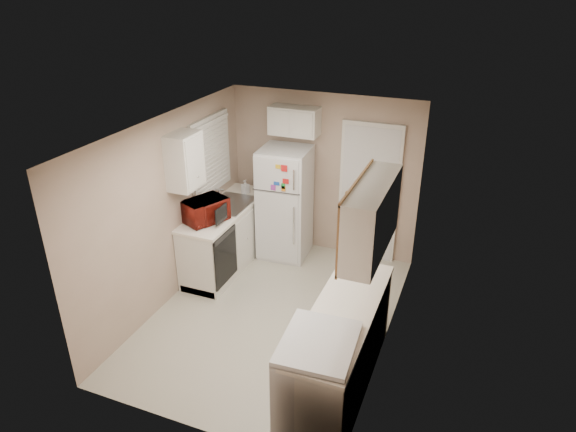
% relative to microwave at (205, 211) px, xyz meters
% --- Properties ---
extents(floor, '(3.80, 3.80, 0.00)m').
position_rel_microwave_xyz_m(floor, '(1.15, -0.44, -1.05)').
color(floor, beige).
rests_on(floor, ground).
extents(ceiling, '(3.80, 3.80, 0.00)m').
position_rel_microwave_xyz_m(ceiling, '(1.15, -0.44, 1.35)').
color(ceiling, white).
rests_on(ceiling, floor).
extents(wall_left, '(3.80, 3.80, 0.00)m').
position_rel_microwave_xyz_m(wall_left, '(-0.25, -0.44, 0.15)').
color(wall_left, tan).
rests_on(wall_left, floor).
extents(wall_right, '(3.80, 3.80, 0.00)m').
position_rel_microwave_xyz_m(wall_right, '(2.55, -0.44, 0.15)').
color(wall_right, tan).
rests_on(wall_right, floor).
extents(wall_back, '(2.80, 2.80, 0.00)m').
position_rel_microwave_xyz_m(wall_back, '(1.15, 1.46, 0.15)').
color(wall_back, tan).
rests_on(wall_back, floor).
extents(wall_front, '(2.80, 2.80, 0.00)m').
position_rel_microwave_xyz_m(wall_front, '(1.15, -2.34, 0.15)').
color(wall_front, tan).
rests_on(wall_front, floor).
extents(left_counter, '(0.60, 1.80, 0.90)m').
position_rel_microwave_xyz_m(left_counter, '(0.05, 0.46, -0.60)').
color(left_counter, silver).
rests_on(left_counter, floor).
extents(dishwasher, '(0.03, 0.58, 0.72)m').
position_rel_microwave_xyz_m(dishwasher, '(0.34, -0.14, -0.56)').
color(dishwasher, black).
rests_on(dishwasher, floor).
extents(sink, '(0.54, 0.74, 0.16)m').
position_rel_microwave_xyz_m(sink, '(0.05, 0.61, -0.19)').
color(sink, gray).
rests_on(sink, left_counter).
extents(microwave, '(0.63, 0.51, 0.37)m').
position_rel_microwave_xyz_m(microwave, '(0.00, 0.00, 0.00)').
color(microwave, maroon).
rests_on(microwave, left_counter).
extents(soap_bottle, '(0.12, 0.12, 0.21)m').
position_rel_microwave_xyz_m(soap_bottle, '(0.07, 1.04, -0.05)').
color(soap_bottle, white).
rests_on(soap_bottle, left_counter).
extents(window_blinds, '(0.10, 0.98, 1.08)m').
position_rel_microwave_xyz_m(window_blinds, '(-0.21, 0.61, 0.55)').
color(window_blinds, silver).
rests_on(window_blinds, wall_left).
extents(upper_cabinet_left, '(0.30, 0.45, 0.70)m').
position_rel_microwave_xyz_m(upper_cabinet_left, '(-0.10, -0.22, 0.75)').
color(upper_cabinet_left, silver).
rests_on(upper_cabinet_left, wall_left).
extents(refrigerator, '(0.73, 0.71, 1.66)m').
position_rel_microwave_xyz_m(refrigerator, '(0.71, 1.06, -0.22)').
color(refrigerator, silver).
rests_on(refrigerator, floor).
extents(cabinet_over_fridge, '(0.70, 0.30, 0.40)m').
position_rel_microwave_xyz_m(cabinet_over_fridge, '(0.75, 1.31, 0.95)').
color(cabinet_over_fridge, silver).
rests_on(cabinet_over_fridge, wall_back).
extents(interior_door, '(0.86, 0.06, 2.08)m').
position_rel_microwave_xyz_m(interior_door, '(1.85, 1.42, -0.03)').
color(interior_door, silver).
rests_on(interior_door, floor).
extents(right_counter, '(0.60, 2.00, 0.90)m').
position_rel_microwave_xyz_m(right_counter, '(2.25, -1.24, -0.60)').
color(right_counter, silver).
rests_on(right_counter, floor).
extents(stove, '(0.69, 0.83, 0.97)m').
position_rel_microwave_xyz_m(stove, '(2.19, -1.83, -0.57)').
color(stove, silver).
rests_on(stove, floor).
extents(upper_cabinet_right, '(0.30, 1.20, 0.70)m').
position_rel_microwave_xyz_m(upper_cabinet_right, '(2.40, -0.94, 0.75)').
color(upper_cabinet_right, silver).
rests_on(upper_cabinet_right, wall_right).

